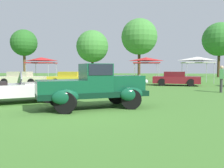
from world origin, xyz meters
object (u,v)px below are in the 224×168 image
at_px(canopy_tent_left_field, 41,60).
at_px(canopy_tent_right_field, 197,59).
at_px(neighbor_convertible, 17,90).
at_px(show_car_burgundy, 176,79).
at_px(show_car_yellow, 72,79).
at_px(show_car_cream, 22,79).
at_px(feature_pickup_truck, 93,86).
at_px(spectator_by_row, 221,78).
at_px(canopy_tent_center_field, 146,60).
at_px(spectator_near_truck, 88,77).

bearing_deg(canopy_tent_left_field, canopy_tent_right_field, 1.13).
xyz_separation_m(neighbor_convertible, show_car_burgundy, (8.65, 11.35, 0.02)).
relative_size(show_car_yellow, show_car_burgundy, 1.07).
distance_m(neighbor_convertible, show_car_cream, 11.37).
relative_size(feature_pickup_truck, show_car_cream, 1.07).
bearing_deg(canopy_tent_left_field, show_car_burgundy, -15.33).
xyz_separation_m(neighbor_convertible, canopy_tent_left_field, (-5.21, 15.15, 1.84)).
xyz_separation_m(show_car_cream, show_car_yellow, (4.62, 0.16, 0.00)).
distance_m(feature_pickup_truck, spectator_by_row, 9.61).
bearing_deg(spectator_by_row, show_car_cream, 163.68).
bearing_deg(neighbor_convertible, canopy_tent_left_field, 108.97).
height_order(show_car_cream, canopy_tent_left_field, canopy_tent_left_field).
bearing_deg(canopy_tent_center_field, spectator_by_row, -68.30).
xyz_separation_m(feature_pickup_truck, show_car_cream, (-8.66, 11.23, -0.26)).
height_order(feature_pickup_truck, spectator_near_truck, feature_pickup_truck).
bearing_deg(feature_pickup_truck, spectator_by_row, 44.00).
distance_m(neighbor_convertible, canopy_tent_center_field, 17.78).
height_order(show_car_yellow, spectator_near_truck, spectator_near_truck).
bearing_deg(spectator_near_truck, canopy_tent_left_field, 127.50).
distance_m(show_car_cream, canopy_tent_left_field, 5.27).
bearing_deg(show_car_cream, show_car_burgundy, 4.80).
relative_size(show_car_cream, spectator_near_truck, 2.40).
bearing_deg(canopy_tent_left_field, show_car_cream, -87.69).
height_order(show_car_burgundy, spectator_near_truck, spectator_near_truck).
xyz_separation_m(feature_pickup_truck, spectator_near_truck, (-1.69, 6.83, 0.05)).
height_order(canopy_tent_left_field, canopy_tent_right_field, same).
height_order(show_car_burgundy, spectator_by_row, spectator_by_row).
relative_size(spectator_near_truck, canopy_tent_right_field, 0.58).
bearing_deg(show_car_yellow, show_car_cream, -177.97).
distance_m(feature_pickup_truck, canopy_tent_center_field, 17.84).
bearing_deg(show_car_burgundy, spectator_by_row, -71.47).
distance_m(show_car_cream, spectator_by_row, 16.22).
distance_m(show_car_cream, show_car_burgundy, 13.70).
height_order(spectator_near_truck, canopy_tent_center_field, canopy_tent_center_field).
relative_size(feature_pickup_truck, canopy_tent_center_field, 1.52).
distance_m(neighbor_convertible, canopy_tent_left_field, 16.12).
distance_m(feature_pickup_truck, show_car_yellow, 12.09).
relative_size(canopy_tent_left_field, canopy_tent_right_field, 0.94).
relative_size(feature_pickup_truck, neighbor_convertible, 0.94).
xyz_separation_m(spectator_near_truck, canopy_tent_center_field, (4.26, 10.75, 1.51)).
xyz_separation_m(show_car_burgundy, canopy_tent_center_field, (-2.43, 5.20, 1.82)).
height_order(neighbor_convertible, show_car_cream, neighbor_convertible).
bearing_deg(spectator_by_row, spectator_near_truck, 178.92).
xyz_separation_m(show_car_cream, canopy_tent_right_field, (16.43, 5.27, 1.82)).
bearing_deg(neighbor_convertible, canopy_tent_right_field, 53.58).
height_order(neighbor_convertible, canopy_tent_center_field, canopy_tent_center_field).
bearing_deg(spectator_by_row, canopy_tent_center_field, 111.70).
bearing_deg(feature_pickup_truck, spectator_near_truck, 103.87).
distance_m(spectator_near_truck, canopy_tent_center_field, 11.66).
distance_m(show_car_yellow, show_car_burgundy, 9.09).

